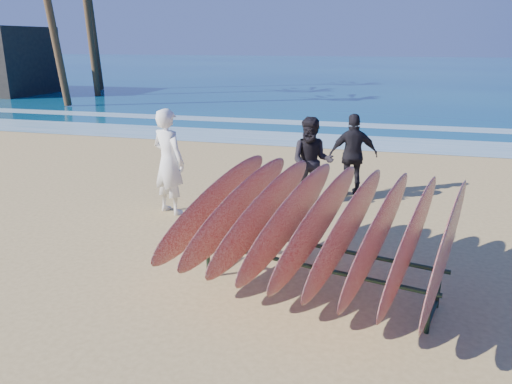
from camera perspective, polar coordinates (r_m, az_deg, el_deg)
ground at (r=7.29m, az=-1.66°, el=-8.95°), size 120.00×120.00×0.00m
ocean at (r=61.39m, az=13.69°, el=13.53°), size 160.00×160.00×0.00m
foam_near at (r=16.69m, az=8.30°, el=5.81°), size 160.00×160.00×0.00m
foam_far at (r=20.12m, az=9.55°, el=7.64°), size 160.00×160.00×0.00m
surfboard_rack at (r=6.39m, az=7.12°, el=-3.44°), size 3.78×3.66×1.63m
person_white at (r=9.52m, az=-9.94°, el=3.43°), size 0.86×0.72×2.00m
person_dark_a at (r=9.87m, az=6.39°, el=3.40°), size 0.92×0.75×1.78m
person_dark_b at (r=10.69m, az=11.05°, el=4.15°), size 1.10×0.68×1.74m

